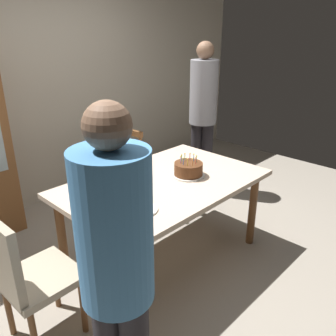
% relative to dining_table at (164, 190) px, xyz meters
% --- Properties ---
extents(ground, '(6.40, 6.40, 0.00)m').
position_rel_dining_table_xyz_m(ground, '(0.00, 0.00, -0.66)').
color(ground, '#9E9384').
extents(back_wall, '(6.40, 0.10, 2.60)m').
position_rel_dining_table_xyz_m(back_wall, '(0.00, 1.85, 0.64)').
color(back_wall, beige).
rests_on(back_wall, ground).
extents(dining_table, '(1.66, 1.05, 0.74)m').
position_rel_dining_table_xyz_m(dining_table, '(0.00, 0.00, 0.00)').
color(dining_table, beige).
rests_on(dining_table, ground).
extents(birthday_cake, '(0.28, 0.28, 0.18)m').
position_rel_dining_table_xyz_m(birthday_cake, '(0.22, -0.07, 0.14)').
color(birthday_cake, silver).
rests_on(birthday_cake, dining_table).
extents(plate_near_celebrant, '(0.22, 0.22, 0.01)m').
position_rel_dining_table_xyz_m(plate_near_celebrant, '(-0.46, -0.24, 0.09)').
color(plate_near_celebrant, white).
rests_on(plate_near_celebrant, dining_table).
extents(plate_far_side, '(0.22, 0.22, 0.01)m').
position_rel_dining_table_xyz_m(plate_far_side, '(-0.08, 0.24, 0.09)').
color(plate_far_side, white).
rests_on(plate_far_side, dining_table).
extents(fork_near_celebrant, '(0.18, 0.04, 0.01)m').
position_rel_dining_table_xyz_m(fork_near_celebrant, '(-0.62, -0.24, 0.08)').
color(fork_near_celebrant, silver).
rests_on(fork_near_celebrant, dining_table).
extents(fork_far_side, '(0.18, 0.03, 0.01)m').
position_rel_dining_table_xyz_m(fork_far_side, '(-0.24, 0.24, 0.08)').
color(fork_far_side, silver).
rests_on(fork_far_side, dining_table).
extents(chair_spindle_back, '(0.46, 0.46, 0.95)m').
position_rel_dining_table_xyz_m(chair_spindle_back, '(0.18, 0.85, -0.20)').
color(chair_spindle_back, tan).
rests_on(chair_spindle_back, ground).
extents(chair_upholstered, '(0.46, 0.45, 0.95)m').
position_rel_dining_table_xyz_m(chair_upholstered, '(-1.22, -0.03, -0.13)').
color(chair_upholstered, tan).
rests_on(chair_upholstered, ground).
extents(person_celebrant, '(0.32, 0.32, 1.67)m').
position_rel_dining_table_xyz_m(person_celebrant, '(-1.12, -0.83, 0.29)').
color(person_celebrant, '#262328').
rests_on(person_celebrant, ground).
extents(person_guest, '(0.32, 0.32, 1.77)m').
position_rel_dining_table_xyz_m(person_guest, '(1.33, 0.66, 0.36)').
color(person_guest, '#262328').
rests_on(person_guest, ground).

